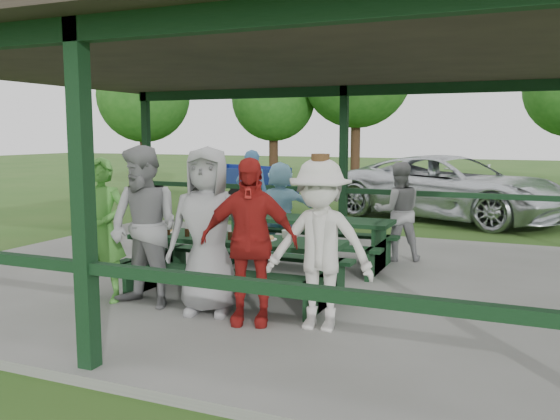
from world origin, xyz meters
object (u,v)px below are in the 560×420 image
at_px(picnic_table_far, 308,235).
at_px(spectator_grey, 398,211).
at_px(spectator_blue, 252,196).
at_px(contestant_grey_left, 144,227).
at_px(spectator_lblue, 280,207).
at_px(contestant_green, 102,230).
at_px(contestant_red, 249,241).
at_px(pickup_truck, 452,188).
at_px(contestant_grey_mid, 208,231).
at_px(contestant_white_fedora, 320,245).
at_px(farm_trailer, 239,187).
at_px(picnic_table_near, 236,258).

height_order(picnic_table_far, spectator_grey, spectator_grey).
bearing_deg(spectator_blue, contestant_grey_left, 89.72).
height_order(spectator_lblue, spectator_blue, spectator_blue).
bearing_deg(contestant_green, contestant_red, -14.52).
bearing_deg(pickup_truck, contestant_grey_mid, -167.34).
xyz_separation_m(spectator_blue, spectator_grey, (2.91, -0.60, -0.08)).
xyz_separation_m(contestant_grey_mid, contestant_white_fedora, (1.36, -0.04, -0.06)).
xyz_separation_m(picnic_table_far, farm_trailer, (-4.33, 6.12, 0.09)).
relative_size(contestant_grey_left, spectator_lblue, 1.22).
distance_m(spectator_lblue, spectator_blue, 1.15).
relative_size(contestant_grey_mid, spectator_blue, 1.09).
bearing_deg(farm_trailer, contestant_grey_mid, -40.14).
distance_m(contestant_green, spectator_lblue, 3.76).
height_order(spectator_blue, pickup_truck, spectator_blue).
relative_size(contestant_white_fedora, pickup_truck, 0.32).
bearing_deg(pickup_truck, spectator_grey, -159.56).
xyz_separation_m(contestant_grey_left, farm_trailer, (-3.34, 8.99, -0.39)).
bearing_deg(pickup_truck, picnic_table_near, -168.51).
bearing_deg(picnic_table_near, farm_trailer, 116.76).
bearing_deg(picnic_table_near, picnic_table_far, 83.34).
xyz_separation_m(picnic_table_far, pickup_truck, (1.35, 6.70, 0.23)).
bearing_deg(contestant_grey_left, pickup_truck, 84.34).
bearing_deg(farm_trailer, picnic_table_near, -38.37).
bearing_deg(farm_trailer, contestant_green, -48.31).
xyz_separation_m(contestant_white_fedora, spectator_blue, (-2.88, 4.34, -0.02)).
relative_size(contestant_white_fedora, spectator_grey, 1.15).
bearing_deg(contestant_green, spectator_lblue, 65.02).
xyz_separation_m(contestant_green, farm_trailer, (-2.72, 8.99, -0.32)).
relative_size(picnic_table_far, spectator_grey, 1.64).
bearing_deg(picnic_table_near, contestant_white_fedora, -30.18).
bearing_deg(pickup_truck, farm_trailer, 117.55).
distance_m(contestant_grey_mid, contestant_red, 0.61).
xyz_separation_m(picnic_table_near, contestant_grey_left, (-0.75, -0.87, 0.48)).
distance_m(contestant_green, contestant_grey_mid, 1.44).
height_order(contestant_grey_mid, pickup_truck, contestant_grey_mid).
relative_size(contestant_grey_left, farm_trailer, 0.51).
height_order(contestant_green, pickup_truck, contestant_green).
bearing_deg(farm_trailer, spectator_blue, -35.39).
xyz_separation_m(contestant_grey_left, contestant_red, (1.40, -0.06, -0.06)).
xyz_separation_m(contestant_green, contestant_grey_mid, (1.44, 0.08, 0.07)).
bearing_deg(picnic_table_near, contestant_red, -55.28).
distance_m(picnic_table_near, pickup_truck, 8.84).
xyz_separation_m(contestant_green, pickup_truck, (2.96, 9.56, -0.18)).
distance_m(contestant_grey_mid, spectator_lblue, 3.65).
bearing_deg(spectator_blue, picnic_table_near, 103.10).
bearing_deg(picnic_table_near, contestant_grey_left, -130.93).
xyz_separation_m(contestant_grey_mid, spectator_lblue, (-0.63, 3.60, -0.17)).
relative_size(contestant_grey_mid, pickup_truck, 0.33).
height_order(contestant_green, contestant_grey_left, contestant_grey_left).
bearing_deg(contestant_white_fedora, contestant_green, 177.95).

